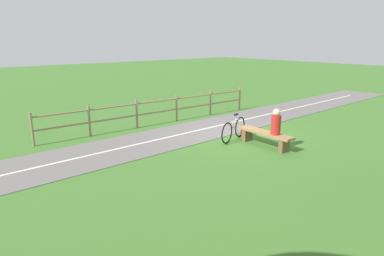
{
  "coord_description": "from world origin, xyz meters",
  "views": [
    {
      "loc": [
        -8.09,
        8.84,
        3.39
      ],
      "look_at": [
        -1.03,
        2.93,
        0.95
      ],
      "focal_mm": 31.2,
      "sensor_mm": 36.0,
      "label": 1
    }
  ],
  "objects_px": {
    "person_seated": "(276,123)",
    "backpack": "(245,131)",
    "bench": "(265,136)",
    "bicycle": "(234,129)"
  },
  "relations": [
    {
      "from": "person_seated",
      "to": "backpack",
      "type": "height_order",
      "value": "person_seated"
    },
    {
      "from": "person_seated",
      "to": "backpack",
      "type": "xyz_separation_m",
      "value": [
        1.55,
        -0.33,
        -0.67
      ]
    },
    {
      "from": "bench",
      "to": "person_seated",
      "type": "xyz_separation_m",
      "value": [
        -0.4,
        0.01,
        0.52
      ]
    },
    {
      "from": "person_seated",
      "to": "bicycle",
      "type": "bearing_deg",
      "value": 11.16
    },
    {
      "from": "bench",
      "to": "person_seated",
      "type": "distance_m",
      "value": 0.66
    },
    {
      "from": "bench",
      "to": "backpack",
      "type": "relative_size",
      "value": 5.06
    },
    {
      "from": "bench",
      "to": "person_seated",
      "type": "relative_size",
      "value": 2.47
    },
    {
      "from": "bench",
      "to": "bicycle",
      "type": "height_order",
      "value": "bicycle"
    },
    {
      "from": "bench",
      "to": "person_seated",
      "type": "height_order",
      "value": "person_seated"
    },
    {
      "from": "bicycle",
      "to": "backpack",
      "type": "distance_m",
      "value": 0.63
    }
  ]
}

